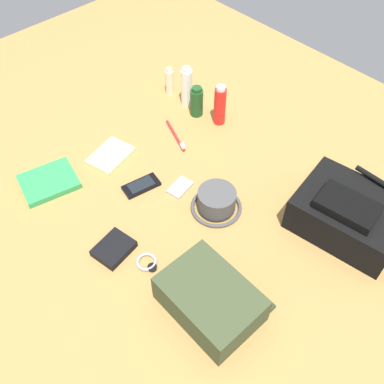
{
  "coord_description": "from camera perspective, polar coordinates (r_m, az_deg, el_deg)",
  "views": [
    {
      "loc": [
        0.67,
        -0.63,
        1.12
      ],
      "look_at": [
        0.0,
        0.0,
        0.04
      ],
      "focal_mm": 41.68,
      "sensor_mm": 36.0,
      "label": 1
    }
  ],
  "objects": [
    {
      "name": "bucket_hat",
      "position": [
        1.4,
        3.16,
        -1.24
      ],
      "size": [
        0.16,
        0.16,
        0.08
      ],
      "color": "#464646",
      "rests_on": "ground_plane"
    },
    {
      "name": "shampoo_bottle",
      "position": [
        1.71,
        0.6,
        11.49
      ],
      "size": [
        0.05,
        0.05,
        0.12
      ],
      "color": "#19471E",
      "rests_on": "ground_plane"
    },
    {
      "name": "notepad",
      "position": [
        1.6,
        -10.37,
        4.59
      ],
      "size": [
        0.14,
        0.17,
        0.02
      ],
      "primitive_type": "cube",
      "rotation": [
        0.0,
        0.0,
        0.25
      ],
      "color": "beige",
      "rests_on": "ground_plane"
    },
    {
      "name": "ground_plane",
      "position": [
        1.45,
        0.0,
        -1.33
      ],
      "size": [
        2.64,
        2.02,
        0.02
      ],
      "primitive_type": "cube",
      "color": "#A0773F",
      "rests_on": "ground"
    },
    {
      "name": "paperback_novel",
      "position": [
        1.56,
        -17.85,
        1.25
      ],
      "size": [
        0.18,
        0.21,
        0.02
      ],
      "color": "#2D934C",
      "rests_on": "ground_plane"
    },
    {
      "name": "toothpaste_tube",
      "position": [
        1.75,
        -0.69,
        13.27
      ],
      "size": [
        0.04,
        0.04,
        0.17
      ],
      "color": "white",
      "rests_on": "ground_plane"
    },
    {
      "name": "backpack",
      "position": [
        1.41,
        19.41,
        -2.68
      ],
      "size": [
        0.34,
        0.28,
        0.15
      ],
      "color": "black",
      "rests_on": "ground_plane"
    },
    {
      "name": "cell_phone",
      "position": [
        1.49,
        -6.52,
        0.81
      ],
      "size": [
        0.08,
        0.13,
        0.01
      ],
      "color": "black",
      "rests_on": "ground_plane"
    },
    {
      "name": "lotion_bottle",
      "position": [
        1.82,
        -2.9,
        13.95
      ],
      "size": [
        0.03,
        0.03,
        0.12
      ],
      "color": "beige",
      "rests_on": "ground_plane"
    },
    {
      "name": "sunscreen_spray",
      "position": [
        1.67,
        3.59,
        11.0
      ],
      "size": [
        0.04,
        0.04,
        0.16
      ],
      "color": "red",
      "rests_on": "ground_plane"
    },
    {
      "name": "media_player",
      "position": [
        1.47,
        -1.54,
        0.58
      ],
      "size": [
        0.07,
        0.09,
        0.01
      ],
      "color": "#B7B7BC",
      "rests_on": "ground_plane"
    },
    {
      "name": "toiletry_pouch",
      "position": [
        1.2,
        2.44,
        -13.49
      ],
      "size": [
        0.26,
        0.23,
        0.1
      ],
      "color": "#384228",
      "rests_on": "ground_plane"
    },
    {
      "name": "wallet",
      "position": [
        1.34,
        -9.97,
        -7.15
      ],
      "size": [
        0.11,
        0.12,
        0.02
      ],
      "primitive_type": "cube",
      "rotation": [
        0.0,
        0.0,
        0.18
      ],
      "color": "black",
      "rests_on": "ground_plane"
    },
    {
      "name": "toothbrush",
      "position": [
        1.64,
        -2.02,
        7.06
      ],
      "size": [
        0.17,
        0.07,
        0.02
      ],
      "color": "red",
      "rests_on": "ground_plane"
    },
    {
      "name": "wristwatch",
      "position": [
        1.31,
        -5.75,
        -8.97
      ],
      "size": [
        0.07,
        0.06,
        0.01
      ],
      "color": "#99999E",
      "rests_on": "ground_plane"
    }
  ]
}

